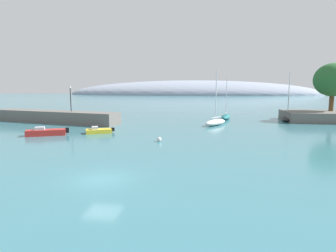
{
  "coord_description": "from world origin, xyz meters",
  "views": [
    {
      "loc": [
        7.42,
        -18.79,
        6.46
      ],
      "look_at": [
        1.81,
        20.87,
        1.08
      ],
      "focal_mm": 30.44,
      "sensor_mm": 36.0,
      "label": 1
    }
  ],
  "objects_px": {
    "mooring_buoy_white": "(159,139)",
    "tree_clump_shore": "(333,80)",
    "sailboat_white_near_shore": "(215,122)",
    "motorboat_red_foreground": "(46,132)",
    "harbor_lamp_post": "(71,96)",
    "sailboat_teal_mid_mooring": "(226,117)",
    "sailboat_black_outer_mooring": "(287,118)",
    "motorboat_yellow_alongside_breakwater": "(99,131)"
  },
  "relations": [
    {
      "from": "sailboat_teal_mid_mooring",
      "to": "sailboat_black_outer_mooring",
      "type": "height_order",
      "value": "sailboat_black_outer_mooring"
    },
    {
      "from": "motorboat_red_foreground",
      "to": "motorboat_yellow_alongside_breakwater",
      "type": "distance_m",
      "value": 7.02
    },
    {
      "from": "motorboat_yellow_alongside_breakwater",
      "to": "harbor_lamp_post",
      "type": "relative_size",
      "value": 0.91
    },
    {
      "from": "tree_clump_shore",
      "to": "sailboat_black_outer_mooring",
      "type": "relative_size",
      "value": 1.01
    },
    {
      "from": "tree_clump_shore",
      "to": "motorboat_red_foreground",
      "type": "height_order",
      "value": "tree_clump_shore"
    },
    {
      "from": "motorboat_red_foreground",
      "to": "motorboat_yellow_alongside_breakwater",
      "type": "bearing_deg",
      "value": 179.78
    },
    {
      "from": "tree_clump_shore",
      "to": "sailboat_white_near_shore",
      "type": "height_order",
      "value": "tree_clump_shore"
    },
    {
      "from": "tree_clump_shore",
      "to": "sailboat_black_outer_mooring",
      "type": "height_order",
      "value": "tree_clump_shore"
    },
    {
      "from": "motorboat_red_foreground",
      "to": "motorboat_yellow_alongside_breakwater",
      "type": "relative_size",
      "value": 1.32
    },
    {
      "from": "mooring_buoy_white",
      "to": "harbor_lamp_post",
      "type": "height_order",
      "value": "harbor_lamp_post"
    },
    {
      "from": "tree_clump_shore",
      "to": "motorboat_red_foreground",
      "type": "distance_m",
      "value": 53.1
    },
    {
      "from": "harbor_lamp_post",
      "to": "motorboat_red_foreground",
      "type": "bearing_deg",
      "value": -77.03
    },
    {
      "from": "tree_clump_shore",
      "to": "sailboat_teal_mid_mooring",
      "type": "relative_size",
      "value": 1.08
    },
    {
      "from": "sailboat_white_near_shore",
      "to": "motorboat_red_foreground",
      "type": "xyz_separation_m",
      "value": [
        -23.25,
        -14.0,
        -0.15
      ]
    },
    {
      "from": "sailboat_black_outer_mooring",
      "to": "mooring_buoy_white",
      "type": "relative_size",
      "value": 16.8
    },
    {
      "from": "tree_clump_shore",
      "to": "mooring_buoy_white",
      "type": "xyz_separation_m",
      "value": [
        -30.11,
        -27.33,
        -7.73
      ]
    },
    {
      "from": "motorboat_red_foreground",
      "to": "harbor_lamp_post",
      "type": "bearing_deg",
      "value": -102.12
    },
    {
      "from": "mooring_buoy_white",
      "to": "sailboat_white_near_shore",
      "type": "bearing_deg",
      "value": 66.47
    },
    {
      "from": "sailboat_white_near_shore",
      "to": "motorboat_yellow_alongside_breakwater",
      "type": "height_order",
      "value": "sailboat_white_near_shore"
    },
    {
      "from": "sailboat_white_near_shore",
      "to": "sailboat_teal_mid_mooring",
      "type": "bearing_deg",
      "value": -162.61
    },
    {
      "from": "motorboat_red_foreground",
      "to": "harbor_lamp_post",
      "type": "relative_size",
      "value": 1.2
    },
    {
      "from": "mooring_buoy_white",
      "to": "harbor_lamp_post",
      "type": "distance_m",
      "value": 25.56
    },
    {
      "from": "mooring_buoy_white",
      "to": "tree_clump_shore",
      "type": "bearing_deg",
      "value": 42.23
    },
    {
      "from": "sailboat_teal_mid_mooring",
      "to": "harbor_lamp_post",
      "type": "height_order",
      "value": "sailboat_teal_mid_mooring"
    },
    {
      "from": "tree_clump_shore",
      "to": "sailboat_teal_mid_mooring",
      "type": "distance_m",
      "value": 21.93
    },
    {
      "from": "sailboat_teal_mid_mooring",
      "to": "sailboat_white_near_shore",
      "type": "bearing_deg",
      "value": 176.61
    },
    {
      "from": "sailboat_white_near_shore",
      "to": "sailboat_black_outer_mooring",
      "type": "xyz_separation_m",
      "value": [
        14.14,
        8.47,
        -0.09
      ]
    },
    {
      "from": "sailboat_white_near_shore",
      "to": "motorboat_yellow_alongside_breakwater",
      "type": "relative_size",
      "value": 2.29
    },
    {
      "from": "sailboat_white_near_shore",
      "to": "sailboat_black_outer_mooring",
      "type": "height_order",
      "value": "sailboat_white_near_shore"
    },
    {
      "from": "sailboat_white_near_shore",
      "to": "mooring_buoy_white",
      "type": "relative_size",
      "value": 16.95
    },
    {
      "from": "motorboat_yellow_alongside_breakwater",
      "to": "harbor_lamp_post",
      "type": "xyz_separation_m",
      "value": [
        -9.54,
        10.8,
        4.61
      ]
    },
    {
      "from": "motorboat_yellow_alongside_breakwater",
      "to": "harbor_lamp_post",
      "type": "bearing_deg",
      "value": -75.17
    },
    {
      "from": "sailboat_white_near_shore",
      "to": "harbor_lamp_post",
      "type": "distance_m",
      "value": 26.77
    },
    {
      "from": "tree_clump_shore",
      "to": "motorboat_red_foreground",
      "type": "relative_size",
      "value": 1.74
    },
    {
      "from": "motorboat_yellow_alongside_breakwater",
      "to": "harbor_lamp_post",
      "type": "height_order",
      "value": "harbor_lamp_post"
    },
    {
      "from": "sailboat_white_near_shore",
      "to": "mooring_buoy_white",
      "type": "bearing_deg",
      "value": 6.84
    },
    {
      "from": "mooring_buoy_white",
      "to": "motorboat_yellow_alongside_breakwater",
      "type": "bearing_deg",
      "value": 151.55
    },
    {
      "from": "sailboat_teal_mid_mooring",
      "to": "tree_clump_shore",
      "type": "bearing_deg",
      "value": -78.59
    },
    {
      "from": "mooring_buoy_white",
      "to": "harbor_lamp_post",
      "type": "bearing_deg",
      "value": 140.18
    },
    {
      "from": "mooring_buoy_white",
      "to": "harbor_lamp_post",
      "type": "relative_size",
      "value": 0.12
    },
    {
      "from": "harbor_lamp_post",
      "to": "motorboat_yellow_alongside_breakwater",
      "type": "bearing_deg",
      "value": -48.55
    },
    {
      "from": "sailboat_white_near_shore",
      "to": "tree_clump_shore",
      "type": "bearing_deg",
      "value": 145.92
    }
  ]
}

